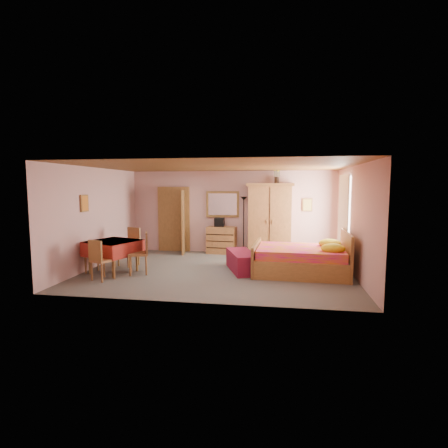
% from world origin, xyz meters
% --- Properties ---
extents(floor, '(6.50, 6.50, 0.00)m').
position_xyz_m(floor, '(0.00, 0.00, 0.00)').
color(floor, '#635F57').
rests_on(floor, ground).
extents(ceiling, '(6.50, 6.50, 0.00)m').
position_xyz_m(ceiling, '(0.00, 0.00, 2.60)').
color(ceiling, brown).
rests_on(ceiling, wall_back).
extents(wall_back, '(6.50, 0.10, 2.60)m').
position_xyz_m(wall_back, '(0.00, 2.50, 1.30)').
color(wall_back, '#C79490').
rests_on(wall_back, floor).
extents(wall_front, '(6.50, 0.10, 2.60)m').
position_xyz_m(wall_front, '(0.00, -2.50, 1.30)').
color(wall_front, '#C79490').
rests_on(wall_front, floor).
extents(wall_left, '(0.10, 5.00, 2.60)m').
position_xyz_m(wall_left, '(-3.25, 0.00, 1.30)').
color(wall_left, '#C79490').
rests_on(wall_left, floor).
extents(wall_right, '(0.10, 5.00, 2.60)m').
position_xyz_m(wall_right, '(3.25, 0.00, 1.30)').
color(wall_right, '#C79490').
rests_on(wall_right, floor).
extents(doorway, '(1.06, 0.12, 2.15)m').
position_xyz_m(doorway, '(-1.90, 2.47, 1.02)').
color(doorway, '#9E6B35').
rests_on(doorway, floor).
extents(window, '(0.08, 1.40, 1.95)m').
position_xyz_m(window, '(3.21, 1.20, 1.45)').
color(window, white).
rests_on(window, wall_right).
extents(picture_left, '(0.04, 0.32, 0.42)m').
position_xyz_m(picture_left, '(-3.22, -0.60, 1.70)').
color(picture_left, orange).
rests_on(picture_left, wall_left).
extents(picture_back, '(0.30, 0.04, 0.40)m').
position_xyz_m(picture_back, '(2.35, 2.47, 1.55)').
color(picture_back, '#D8BF59').
rests_on(picture_back, wall_back).
extents(chest_of_drawers, '(0.93, 0.52, 0.85)m').
position_xyz_m(chest_of_drawers, '(-0.29, 2.27, 0.42)').
color(chest_of_drawers, '#AE6F3B').
rests_on(chest_of_drawers, floor).
extents(wall_mirror, '(1.05, 0.11, 0.83)m').
position_xyz_m(wall_mirror, '(-0.29, 2.48, 1.55)').
color(wall_mirror, silver).
rests_on(wall_mirror, wall_back).
extents(stereo, '(0.31, 0.23, 0.28)m').
position_xyz_m(stereo, '(-0.36, 2.30, 0.99)').
color(stereo, black).
rests_on(stereo, chest_of_drawers).
extents(floor_lamp, '(0.30, 0.30, 1.80)m').
position_xyz_m(floor_lamp, '(0.41, 2.29, 0.90)').
color(floor_lamp, black).
rests_on(floor_lamp, floor).
extents(wardrobe, '(1.42, 0.75, 2.21)m').
position_xyz_m(wardrobe, '(1.22, 2.21, 1.10)').
color(wardrobe, '#A46937').
rests_on(wardrobe, floor).
extents(sunflower_vase, '(0.23, 0.23, 0.53)m').
position_xyz_m(sunflower_vase, '(1.41, 2.32, 2.47)').
color(sunflower_vase, yellow).
rests_on(sunflower_vase, wardrobe).
extents(bed, '(2.32, 1.86, 1.04)m').
position_xyz_m(bed, '(2.02, 0.07, 0.52)').
color(bed, '#E11585').
rests_on(bed, floor).
extents(bench, '(0.97, 1.54, 0.48)m').
position_xyz_m(bench, '(0.59, 0.07, 0.24)').
color(bench, maroon).
rests_on(bench, floor).
extents(dining_table, '(1.38, 1.38, 0.79)m').
position_xyz_m(dining_table, '(-2.50, -0.61, 0.40)').
color(dining_table, maroon).
rests_on(dining_table, floor).
extents(chair_south, '(0.55, 0.55, 0.93)m').
position_xyz_m(chair_south, '(-2.42, -1.28, 0.47)').
color(chair_south, '#AA6B39').
rests_on(chair_south, floor).
extents(chair_north, '(0.60, 0.60, 1.01)m').
position_xyz_m(chair_north, '(-2.46, 0.17, 0.50)').
color(chair_north, '#9D6B35').
rests_on(chair_north, floor).
extents(chair_west, '(0.60, 0.60, 1.02)m').
position_xyz_m(chair_west, '(-3.24, -0.57, 0.51)').
color(chair_west, '#A66838').
rests_on(chair_west, floor).
extents(chair_east, '(0.60, 0.60, 1.01)m').
position_xyz_m(chair_east, '(-1.85, -0.63, 0.51)').
color(chair_east, '#A06436').
rests_on(chair_east, floor).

